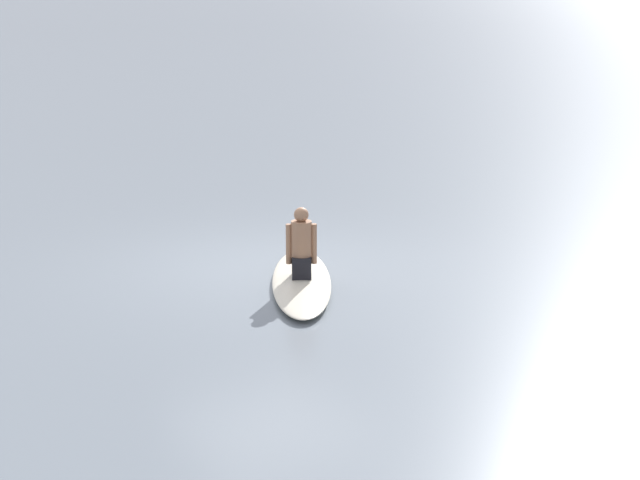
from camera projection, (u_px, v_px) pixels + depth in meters
ground_plane at (269, 267)px, 14.99m from camera, size 400.00×400.00×0.00m
surfboard at (302, 282)px, 14.10m from camera, size 2.31×2.92×0.14m
person_paddler at (301, 246)px, 13.98m from camera, size 0.37×0.39×0.92m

